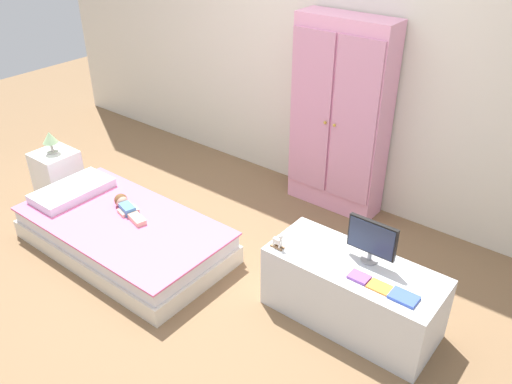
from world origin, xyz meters
The scene contains 14 objects.
ground_plane centered at (0.00, 0.00, -0.01)m, with size 10.00×10.00×0.02m, color brown.
back_wall centered at (0.00, 1.57, 1.35)m, with size 6.40×0.05×2.70m, color silver.
bed centered at (-0.65, -0.09, 0.12)m, with size 1.56×0.82×0.25m.
pillow centered at (-1.23, -0.09, 0.28)m, with size 0.32×0.59×0.06m, color silver.
doll centered at (-0.74, 0.01, 0.29)m, with size 0.39×0.17×0.10m.
nightstand centered at (-1.69, 0.07, 0.20)m, with size 0.31×0.31×0.41m, color white.
table_lamp centered at (-1.69, 0.07, 0.53)m, with size 0.12×0.12×0.18m.
wardrobe centered at (0.20, 1.40, 0.77)m, with size 0.75×0.29×1.53m.
tv_stand centered at (0.99, 0.29, 0.21)m, with size 1.04×0.44×0.43m, color silver.
tv_monitor centered at (1.04, 0.36, 0.58)m, with size 0.30×0.10×0.27m.
rocking_horse_toy centered at (0.55, 0.14, 0.47)m, with size 0.09×0.04×0.10m.
book_purple centered at (1.07, 0.19, 0.43)m, with size 0.11×0.09×0.02m, color #8E51B2.
book_orange centered at (1.20, 0.19, 0.43)m, with size 0.13×0.09×0.01m, color orange.
book_blue centered at (1.33, 0.19, 0.43)m, with size 0.15×0.10×0.02m, color blue.
Camera 1 is at (2.02, -1.95, 2.32)m, focal length 36.94 mm.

